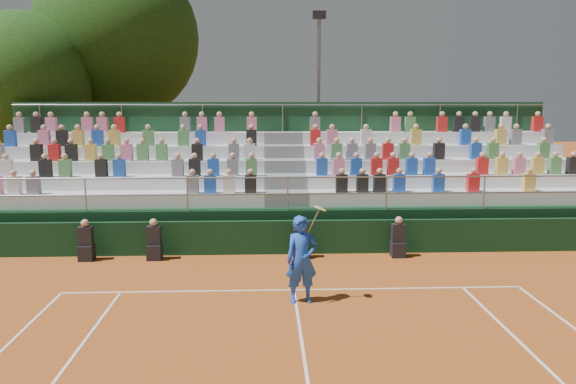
{
  "coord_description": "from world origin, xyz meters",
  "views": [
    {
      "loc": [
        -0.66,
        -12.85,
        4.55
      ],
      "look_at": [
        0.0,
        3.5,
        1.8
      ],
      "focal_mm": 35.0,
      "sensor_mm": 36.0,
      "label": 1
    }
  ],
  "objects_px": {
    "tree_west": "(23,80)",
    "tree_east": "(117,39)",
    "tennis_player": "(302,259)",
    "floodlight_mast": "(319,90)"
  },
  "relations": [
    {
      "from": "tree_west",
      "to": "tree_east",
      "type": "relative_size",
      "value": 0.73
    },
    {
      "from": "tennis_player",
      "to": "tree_west",
      "type": "height_order",
      "value": "tree_west"
    },
    {
      "from": "floodlight_mast",
      "to": "tree_east",
      "type": "bearing_deg",
      "value": 173.61
    },
    {
      "from": "tree_west",
      "to": "tennis_player",
      "type": "bearing_deg",
      "value": -48.29
    },
    {
      "from": "tree_west",
      "to": "tree_east",
      "type": "distance_m",
      "value": 4.86
    },
    {
      "from": "tree_east",
      "to": "tree_west",
      "type": "bearing_deg",
      "value": -135.53
    },
    {
      "from": "floodlight_mast",
      "to": "tree_west",
      "type": "bearing_deg",
      "value": -170.72
    },
    {
      "from": "tree_west",
      "to": "floodlight_mast",
      "type": "bearing_deg",
      "value": 9.28
    },
    {
      "from": "tree_east",
      "to": "floodlight_mast",
      "type": "bearing_deg",
      "value": -6.39
    },
    {
      "from": "tree_east",
      "to": "tennis_player",
      "type": "bearing_deg",
      "value": -63.26
    }
  ]
}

